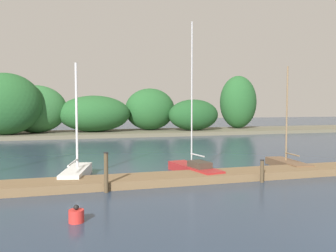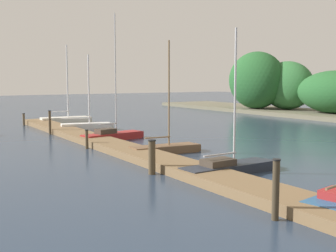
# 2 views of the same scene
# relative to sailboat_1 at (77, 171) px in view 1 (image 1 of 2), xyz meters

# --- Properties ---
(dock_pier) EXTENTS (30.66, 1.80, 0.35)m
(dock_pier) POSITION_rel_sailboat_1_xyz_m (8.10, -2.03, -0.17)
(dock_pier) COLOR brown
(dock_pier) RESTS_ON ground
(far_shore) EXTENTS (61.41, 8.10, 7.24)m
(far_shore) POSITION_rel_sailboat_1_xyz_m (5.16, 23.82, 2.24)
(far_shore) COLOR #66604C
(far_shore) RESTS_ON ground
(sailboat_1) EXTENTS (1.68, 3.81, 5.44)m
(sailboat_1) POSITION_rel_sailboat_1_xyz_m (0.00, 0.00, 0.00)
(sailboat_1) COLOR white
(sailboat_1) RESTS_ON ground
(sailboat_2) EXTENTS (1.68, 4.23, 7.57)m
(sailboat_2) POSITION_rel_sailboat_1_xyz_m (5.64, -0.55, -0.02)
(sailboat_2) COLOR maroon
(sailboat_2) RESTS_ON ground
(sailboat_3) EXTENTS (1.33, 3.74, 5.58)m
(sailboat_3) POSITION_rel_sailboat_1_xyz_m (11.27, -0.21, -0.08)
(sailboat_3) COLOR brown
(sailboat_3) RESTS_ON ground
(mooring_piling_1) EXTENTS (0.19, 0.19, 1.61)m
(mooring_piling_1) POSITION_rel_sailboat_1_xyz_m (1.03, -3.08, 0.47)
(mooring_piling_1) COLOR #4C3D28
(mooring_piling_1) RESTS_ON ground
(mooring_piling_2) EXTENTS (0.18, 0.18, 1.03)m
(mooring_piling_2) POSITION_rel_sailboat_1_xyz_m (7.95, -3.17, 0.18)
(mooring_piling_2) COLOR #4C3D28
(mooring_piling_2) RESTS_ON ground
(channel_buoy_0) EXTENTS (0.45, 0.45, 0.53)m
(channel_buoy_0) POSITION_rel_sailboat_1_xyz_m (-0.23, -6.46, -0.14)
(channel_buoy_0) COLOR red
(channel_buoy_0) RESTS_ON ground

